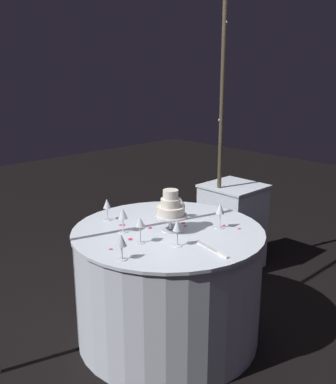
{
  "coord_description": "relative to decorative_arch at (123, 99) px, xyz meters",
  "views": [
    {
      "loc": [
        -1.91,
        -1.99,
        1.83
      ],
      "look_at": [
        0.0,
        0.0,
        1.04
      ],
      "focal_mm": 42.2,
      "sensor_mm": 36.0,
      "label": 1
    }
  ],
  "objects": [
    {
      "name": "rose_petal_3",
      "position": [
        0.27,
        -0.18,
        -0.81
      ],
      "size": [
        0.04,
        0.03,
        0.0
      ],
      "primitive_type": "ellipsoid",
      "rotation": [
        0.0,
        0.0,
        6.19
      ],
      "color": "#E02D47",
      "rests_on": "main_table"
    },
    {
      "name": "tiered_cake",
      "position": [
        -0.0,
        -0.46,
        -0.66
      ],
      "size": [
        0.22,
        0.22,
        0.28
      ],
      "color": "silver",
      "rests_on": "main_table"
    },
    {
      "name": "wine_glass_2",
      "position": [
        -0.17,
        -0.01,
        -0.71
      ],
      "size": [
        0.06,
        0.06,
        0.15
      ],
      "color": "silver",
      "rests_on": "main_table"
    },
    {
      "name": "rose_petal_0",
      "position": [
        0.13,
        -0.46,
        -0.81
      ],
      "size": [
        0.03,
        0.03,
        0.0
      ],
      "primitive_type": "ellipsoid",
      "rotation": [
        0.0,
        0.0,
        6.1
      ],
      "color": "#E02D47",
      "rests_on": "main_table"
    },
    {
      "name": "cake_knife",
      "position": [
        -0.05,
        -0.87,
        -0.81
      ],
      "size": [
        0.08,
        0.29,
        0.01
      ],
      "color": "silver",
      "rests_on": "main_table"
    },
    {
      "name": "rose_petal_6",
      "position": [
        0.35,
        -0.75,
        -0.81
      ],
      "size": [
        0.03,
        0.02,
        0.0
      ],
      "primitive_type": "ellipsoid",
      "rotation": [
        0.0,
        0.0,
        0.05
      ],
      "color": "#E02D47",
      "rests_on": "main_table"
    },
    {
      "name": "rose_petal_8",
      "position": [
        -0.17,
        -0.15,
        -0.81
      ],
      "size": [
        0.03,
        0.03,
        0.0
      ],
      "primitive_type": "ellipsoid",
      "rotation": [
        0.0,
        0.0,
        5.74
      ],
      "color": "#E02D47",
      "rests_on": "main_table"
    },
    {
      "name": "main_table",
      "position": [
        -0.0,
        -0.43,
        -1.21
      ],
      "size": [
        1.26,
        1.26,
        0.78
      ],
      "color": "silver",
      "rests_on": "ground"
    },
    {
      "name": "decorative_arch",
      "position": [
        0.0,
        0.0,
        0.0
      ],
      "size": [
        2.13,
        0.06,
        2.49
      ],
      "color": "#473D2D",
      "rests_on": "ground"
    },
    {
      "name": "rose_petal_9",
      "position": [
        -0.47,
        -0.43,
        -0.81
      ],
      "size": [
        0.03,
        0.03,
        0.0
      ],
      "primitive_type": "ellipsoid",
      "rotation": [
        0.0,
        0.0,
        5.8
      ],
      "color": "#E02D47",
      "rests_on": "main_table"
    },
    {
      "name": "ground_plane",
      "position": [
        -0.0,
        -0.43,
        -1.6
      ],
      "size": [
        12.0,
        12.0,
        0.0
      ],
      "primitive_type": "plane",
      "color": "black"
    },
    {
      "name": "rose_petal_1",
      "position": [
        0.32,
        -0.64,
        -0.81
      ],
      "size": [
        0.03,
        0.03,
        0.0
      ],
      "primitive_type": "ellipsoid",
      "rotation": [
        0.0,
        0.0,
        3.44
      ],
      "color": "#E02D47",
      "rests_on": "main_table"
    },
    {
      "name": "wine_glass_5",
      "position": [
        -0.24,
        -0.26,
        -0.7
      ],
      "size": [
        0.06,
        0.06,
        0.17
      ],
      "color": "silver",
      "rests_on": "main_table"
    },
    {
      "name": "wine_glass_0",
      "position": [
        -0.51,
        -0.59,
        -0.71
      ],
      "size": [
        0.06,
        0.06,
        0.15
      ],
      "color": "silver",
      "rests_on": "main_table"
    },
    {
      "name": "wine_glass_3",
      "position": [
        0.23,
        -0.32,
        -0.71
      ],
      "size": [
        0.06,
        0.06,
        0.14
      ],
      "color": "silver",
      "rests_on": "main_table"
    },
    {
      "name": "rose_petal_4",
      "position": [
        -0.16,
        -0.16,
        -0.81
      ],
      "size": [
        0.03,
        0.04,
        0.0
      ],
      "primitive_type": "ellipsoid",
      "rotation": [
        0.0,
        0.0,
        1.27
      ],
      "color": "#E02D47",
      "rests_on": "main_table"
    },
    {
      "name": "side_table",
      "position": [
        1.2,
        -0.03,
        -1.21
      ],
      "size": [
        0.49,
        0.49,
        0.78
      ],
      "color": "silver",
      "rests_on": "ground"
    },
    {
      "name": "wine_glass_4",
      "position": [
        0.27,
        -0.65,
        -0.69
      ],
      "size": [
        0.06,
        0.06,
        0.18
      ],
      "color": "silver",
      "rests_on": "main_table"
    },
    {
      "name": "rose_petal_7",
      "position": [
        -0.06,
        -0.33,
        -0.81
      ],
      "size": [
        0.04,
        0.04,
        0.0
      ],
      "primitive_type": "ellipsoid",
      "rotation": [
        0.0,
        0.0,
        0.38
      ],
      "color": "#E02D47",
      "rests_on": "main_table"
    },
    {
      "name": "rose_petal_5",
      "position": [
        -0.29,
        -0.39,
        -0.81
      ],
      "size": [
        0.05,
        0.05,
        0.0
      ],
      "primitive_type": "ellipsoid",
      "rotation": [
        0.0,
        0.0,
        0.81
      ],
      "color": "#E02D47",
      "rests_on": "main_table"
    },
    {
      "name": "wine_glass_6",
      "position": [
        -0.28,
        -0.48,
        -0.69
      ],
      "size": [
        0.06,
        0.06,
        0.16
      ],
      "color": "silver",
      "rests_on": "main_table"
    },
    {
      "name": "wine_glass_1",
      "position": [
        -0.15,
        -0.67,
        -0.7
      ],
      "size": [
        0.06,
        0.06,
        0.17
      ],
      "color": "silver",
      "rests_on": "main_table"
    },
    {
      "name": "rose_petal_2",
      "position": [
        0.16,
        -0.42,
        -0.81
      ],
      "size": [
        0.04,
        0.03,
        0.0
      ],
      "primitive_type": "ellipsoid",
      "rotation": [
        0.0,
        0.0,
        3.3
      ],
      "color": "#E02D47",
      "rests_on": "main_table"
    }
  ]
}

